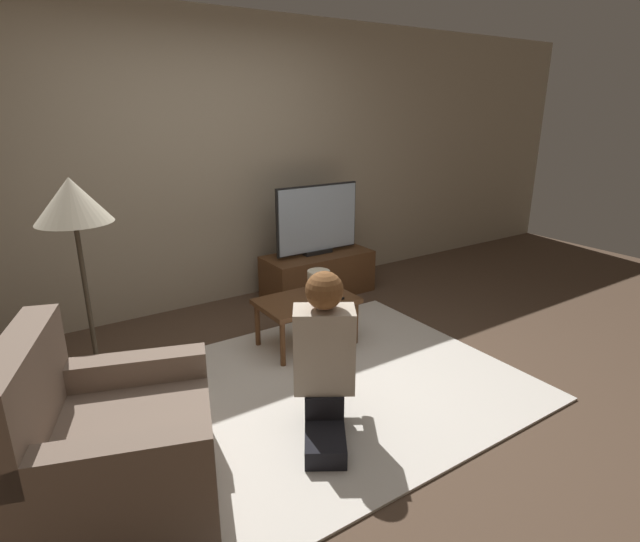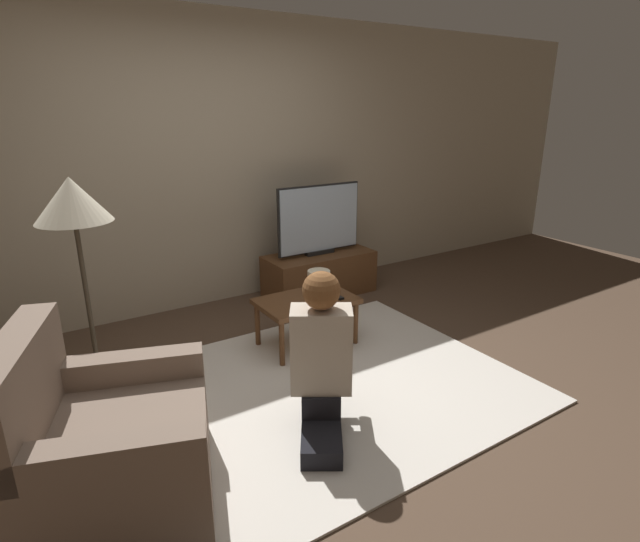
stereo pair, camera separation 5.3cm
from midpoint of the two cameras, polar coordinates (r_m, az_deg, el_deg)
name	(u,v)px [view 2 (the right image)]	position (r m, az deg, el deg)	size (l,w,h in m)	color
ground_plane	(316,391)	(3.41, 0.01, -13.56)	(10.00, 10.00, 0.00)	brown
wall_back	(200,165)	(4.66, -13.20, 11.70)	(10.00, 0.06, 2.60)	tan
rug	(316,390)	(3.41, 0.01, -13.45)	(2.67, 2.03, 0.02)	silver
tv_stand	(319,274)	(4.97, 0.23, -0.33)	(1.08, 0.49, 0.42)	brown
tv	(319,220)	(4.83, 0.21, 5.90)	(0.89, 0.08, 0.68)	black
coffee_table	(306,305)	(3.85, -1.17, -3.87)	(0.74, 0.48, 0.40)	brown
floor_lamp	(73,211)	(3.29, -25.94, 6.23)	(0.44, 0.44, 1.41)	#4C4233
armchair	(107,448)	(2.65, -22.63, -18.19)	(1.08, 1.08, 0.87)	#7A6656
person_kneeling	(321,353)	(2.81, 0.68, -9.32)	(0.64, 0.81, 0.96)	black
table_lamp	(319,279)	(3.96, 0.25, -0.89)	(0.18, 0.18, 0.17)	#4C3823
remote	(336,296)	(3.86, 2.29, -2.87)	(0.04, 0.15, 0.02)	black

